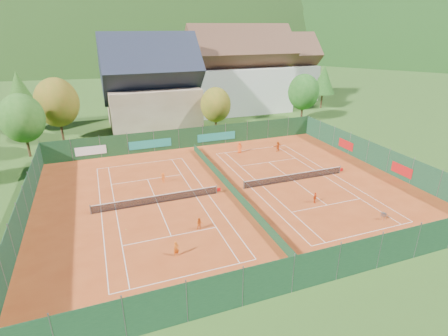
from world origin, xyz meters
The scene contains 31 objects.
ground centered at (0.00, 0.00, -0.02)m, with size 600.00×600.00×0.00m, color #294E18.
clay_pad centered at (0.00, 0.00, 0.01)m, with size 40.00×32.00×0.01m, color #AA4019.
court_markings_left centered at (-8.00, 0.00, 0.01)m, with size 11.03×23.83×0.00m.
court_markings_right centered at (8.00, 0.00, 0.01)m, with size 11.03×23.83×0.00m.
tennis_net_left centered at (-7.85, 0.00, 0.51)m, with size 13.30×0.10×1.02m.
tennis_net_right centered at (8.15, 0.00, 0.51)m, with size 13.30×0.10×1.02m.
court_divider centered at (0.00, 0.00, 0.50)m, with size 0.03×28.80×1.00m.
fence_north centered at (-0.46, 15.99, 1.47)m, with size 40.00×0.10×3.00m.
fence_south centered at (0.00, -16.00, 1.50)m, with size 40.00×0.04×3.00m.
fence_west centered at (-20.00, 0.00, 1.50)m, with size 0.04×32.00×3.00m.
fence_east centered at (20.00, 0.05, 1.48)m, with size 0.09×32.00×3.00m.
chalet centered at (-3.00, 30.00, 6.62)m, with size 16.20×12.00×16.00m.
hotel_block_a centered at (16.00, 36.00, 7.38)m, with size 21.60×11.00×17.25m.
hotel_block_b centered at (30.00, 44.00, 6.62)m, with size 17.28×10.00×15.50m.
tree_west_front centered at (-22.00, 20.00, 5.39)m, with size 5.72×5.72×8.69m.
tree_west_mid centered at (-18.00, 26.00, 6.07)m, with size 6.44×6.44×9.78m.
tree_west_back centered at (-24.00, 34.00, 6.74)m, with size 5.60×5.60×10.00m.
tree_center centered at (6.00, 22.00, 4.72)m, with size 5.01×5.01×7.60m.
tree_east_front centered at (24.00, 24.00, 5.39)m, with size 5.72×5.72×8.69m.
tree_east_mid centered at (34.00, 32.00, 6.06)m, with size 5.04×5.04×9.00m.
tree_east_back centered at (26.00, 40.00, 6.74)m, with size 7.15×7.15×10.86m.
mountain_backdrop centered at (28.54, 233.48, -39.64)m, with size 820.00×530.00×242.00m.
ball_hopper centered at (11.15, -10.60, 0.56)m, with size 0.34×0.34×0.80m.
loose_ball_0 centered at (-11.55, -3.97, 0.03)m, with size 0.07×0.07×0.07m, color #CCD833.
loose_ball_1 centered at (2.83, -11.90, 0.03)m, with size 0.07×0.07×0.07m, color #CCD833.
player_left_near centered at (-8.21, -9.29, 0.66)m, with size 0.48×0.31×1.31m, color #D65B13.
player_left_mid centered at (-5.39, -6.25, 0.60)m, with size 0.58×0.45×1.20m, color #CF5112.
player_left_far centered at (-6.42, 4.85, 0.61)m, with size 0.79×0.46×1.23m, color orange.
player_right_near centered at (7.10, -5.49, 0.60)m, with size 0.70×0.29×1.20m, color #E24914.
player_right_far_a centered at (5.80, 11.22, 0.78)m, with size 0.76×0.50×1.56m, color #F95316.
player_right_far_b centered at (11.17, 9.81, 0.77)m, with size 1.42×0.45×1.54m, color #DF5713.
Camera 1 is at (-12.69, -31.99, 16.86)m, focal length 28.00 mm.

